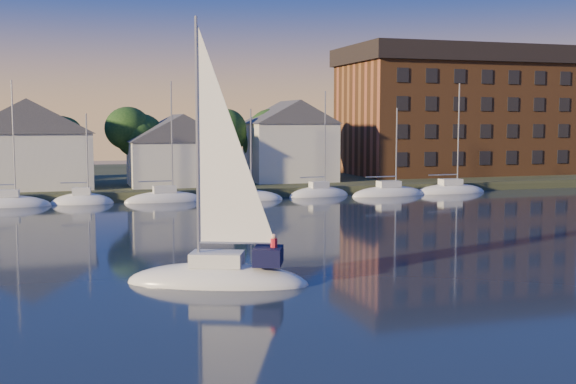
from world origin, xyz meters
name	(u,v)px	position (x,y,z in m)	size (l,w,h in m)	color
ground	(530,321)	(0.00, 0.00, 0.00)	(260.00, 260.00, 0.00)	black
shoreline_land	(202,180)	(0.00, 75.00, 0.00)	(160.00, 50.00, 2.00)	#313820
wooden_dock	(240,197)	(0.00, 52.00, 0.00)	(120.00, 3.00, 1.00)	brown
clubhouse_west	(30,143)	(-22.00, 58.00, 5.93)	(13.65, 9.45, 9.64)	silver
clubhouse_centre	(178,149)	(-6.00, 57.00, 5.13)	(11.55, 8.40, 8.08)	silver
clubhouse_east	(290,140)	(8.00, 59.00, 6.00)	(10.50, 8.40, 9.80)	silver
condo_block	(454,110)	(34.00, 64.95, 9.79)	(31.00, 17.00, 17.40)	brown
tree_line	(235,130)	(2.00, 63.00, 7.18)	(93.40, 5.40, 8.90)	#332117
moored_fleet	(172,201)	(-8.00, 49.00, 0.10)	(71.50, 2.40, 12.05)	silver
hero_sailboat	(220,272)	(-11.00, 10.57, 0.61)	(9.88, 6.41, 14.63)	silver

